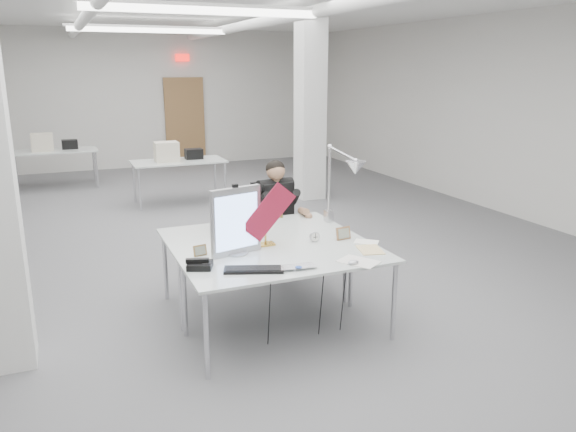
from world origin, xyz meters
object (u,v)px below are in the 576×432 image
object	(u,v)px
desk_phone	(200,265)
architect_lamp	(340,185)
desk_main	(288,260)
laptop	(299,269)
beige_monitor	(232,215)
monitor	(236,221)
seated_person	(276,199)
bankers_lamp	(265,226)
office_chair	(274,227)

from	to	relation	value
desk_phone	architect_lamp	size ratio (longest dim) A/B	0.22
desk_main	laptop	size ratio (longest dim) A/B	5.71
desk_main	architect_lamp	size ratio (longest dim) A/B	2.03
desk_phone	beige_monitor	xyz separation A→B (m)	(0.56, 0.93, 0.14)
monitor	desk_phone	xyz separation A→B (m)	(-0.39, -0.23, -0.27)
laptop	monitor	bearing A→B (deg)	126.08
seated_person	bankers_lamp	distance (m)	1.26
laptop	architect_lamp	bearing A→B (deg)	54.60
bankers_lamp	architect_lamp	world-z (taller)	architect_lamp
bankers_lamp	beige_monitor	world-z (taller)	bankers_lamp
office_chair	architect_lamp	bearing A→B (deg)	-75.85
beige_monitor	monitor	bearing A→B (deg)	-97.81
office_chair	beige_monitor	xyz separation A→B (m)	(-0.70, -0.63, 0.36)
monitor	desk_phone	world-z (taller)	monitor
monitor	bankers_lamp	xyz separation A→B (m)	(0.32, 0.14, -0.12)
desk_main	laptop	bearing A→B (deg)	-97.32
laptop	desk_phone	world-z (taller)	desk_phone
architect_lamp	laptop	bearing A→B (deg)	-109.17
seated_person	monitor	distance (m)	1.55
seated_person	desk_phone	distance (m)	1.97
office_chair	seated_person	bearing A→B (deg)	-97.03
desk_phone	office_chair	bearing A→B (deg)	73.78
desk_main	monitor	world-z (taller)	monitor
desk_phone	beige_monitor	size ratio (longest dim) A/B	0.58
beige_monitor	architect_lamp	bearing A→B (deg)	-9.48
bankers_lamp	desk_main	bearing A→B (deg)	-64.82
monitor	architect_lamp	size ratio (longest dim) A/B	0.68
office_chair	bankers_lamp	bearing A→B (deg)	-121.80
office_chair	beige_monitor	bearing A→B (deg)	-144.98
seated_person	architect_lamp	xyz separation A→B (m)	(0.36, -0.87, 0.30)
beige_monitor	laptop	bearing A→B (deg)	-76.52
office_chair	laptop	world-z (taller)	office_chair
seated_person	bankers_lamp	xyz separation A→B (m)	(-0.55, -1.13, 0.04)
bankers_lamp	beige_monitor	xyz separation A→B (m)	(-0.15, 0.56, -0.02)
seated_person	office_chair	bearing A→B (deg)	82.97
office_chair	bankers_lamp	size ratio (longest dim) A/B	3.07
desk_main	laptop	distance (m)	0.32
laptop	beige_monitor	size ratio (longest dim) A/B	0.92
bankers_lamp	beige_monitor	bearing A→B (deg)	122.75
laptop	bankers_lamp	bearing A→B (deg)	97.62
desk_phone	bankers_lamp	bearing A→B (deg)	50.30
beige_monitor	architect_lamp	world-z (taller)	architect_lamp
beige_monitor	seated_person	bearing A→B (deg)	45.96
seated_person	monitor	size ratio (longest dim) A/B	1.62
desk_main	architect_lamp	distance (m)	1.18
desk_main	desk_phone	xyz separation A→B (m)	(-0.77, 0.05, 0.04)
monitor	desk_phone	bearing A→B (deg)	-162.84
office_chair	seated_person	size ratio (longest dim) A/B	1.14
seated_person	bankers_lamp	size ratio (longest dim) A/B	2.69
desk_main	bankers_lamp	size ratio (longest dim) A/B	4.97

